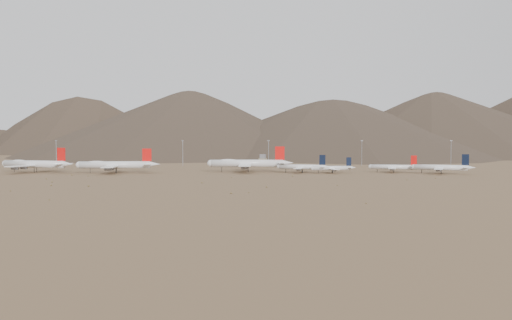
{
  "coord_description": "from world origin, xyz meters",
  "views": [
    {
      "loc": [
        47.66,
        -362.86,
        26.05
      ],
      "look_at": [
        27.91,
        30.0,
        10.13
      ],
      "focal_mm": 35.0,
      "sensor_mm": 36.0,
      "label": 1
    }
  ],
  "objects_px": {
    "widebody_east": "(247,163)",
    "narrowbody_b": "(333,168)",
    "widebody_centre": "(115,165)",
    "narrowbody_a": "(303,167)",
    "control_tower": "(263,161)",
    "widebody_west": "(34,164)"
  },
  "relations": [
    {
      "from": "widebody_east",
      "to": "narrowbody_b",
      "type": "xyz_separation_m",
      "value": [
        67.8,
        -9.54,
        -3.14
      ]
    },
    {
      "from": "widebody_centre",
      "to": "narrowbody_b",
      "type": "height_order",
      "value": "widebody_centre"
    },
    {
      "from": "narrowbody_a",
      "to": "control_tower",
      "type": "bearing_deg",
      "value": 123.95
    },
    {
      "from": "widebody_centre",
      "to": "control_tower",
      "type": "height_order",
      "value": "widebody_centre"
    },
    {
      "from": "narrowbody_a",
      "to": "widebody_centre",
      "type": "bearing_deg",
      "value": -162.88
    },
    {
      "from": "widebody_west",
      "to": "narrowbody_b",
      "type": "height_order",
      "value": "widebody_west"
    },
    {
      "from": "narrowbody_b",
      "to": "control_tower",
      "type": "height_order",
      "value": "narrowbody_b"
    },
    {
      "from": "widebody_east",
      "to": "narrowbody_a",
      "type": "relative_size",
      "value": 1.63
    },
    {
      "from": "narrowbody_b",
      "to": "widebody_east",
      "type": "bearing_deg",
      "value": 157.7
    },
    {
      "from": "widebody_centre",
      "to": "control_tower",
      "type": "distance_m",
      "value": 150.35
    },
    {
      "from": "narrowbody_a",
      "to": "narrowbody_b",
      "type": "xyz_separation_m",
      "value": [
        23.32,
        -2.05,
        -0.67
      ]
    },
    {
      "from": "widebody_west",
      "to": "widebody_centre",
      "type": "distance_m",
      "value": 67.05
    },
    {
      "from": "widebody_west",
      "to": "widebody_centre",
      "type": "height_order",
      "value": "widebody_west"
    },
    {
      "from": "narrowbody_b",
      "to": "control_tower",
      "type": "xyz_separation_m",
      "value": [
        -58.12,
        91.16,
        1.33
      ]
    },
    {
      "from": "control_tower",
      "to": "widebody_east",
      "type": "bearing_deg",
      "value": -96.76
    },
    {
      "from": "widebody_west",
      "to": "widebody_centre",
      "type": "relative_size",
      "value": 1.02
    },
    {
      "from": "control_tower",
      "to": "narrowbody_a",
      "type": "bearing_deg",
      "value": -68.67
    },
    {
      "from": "widebody_east",
      "to": "widebody_west",
      "type": "bearing_deg",
      "value": -178.05
    },
    {
      "from": "widebody_east",
      "to": "control_tower",
      "type": "relative_size",
      "value": 5.81
    },
    {
      "from": "widebody_west",
      "to": "narrowbody_b",
      "type": "distance_m",
      "value": 236.76
    },
    {
      "from": "widebody_west",
      "to": "narrowbody_b",
      "type": "relative_size",
      "value": 1.8
    },
    {
      "from": "widebody_east",
      "to": "narrowbody_a",
      "type": "bearing_deg",
      "value": -12.44
    }
  ]
}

